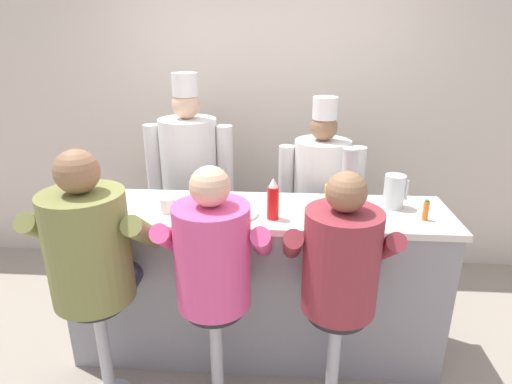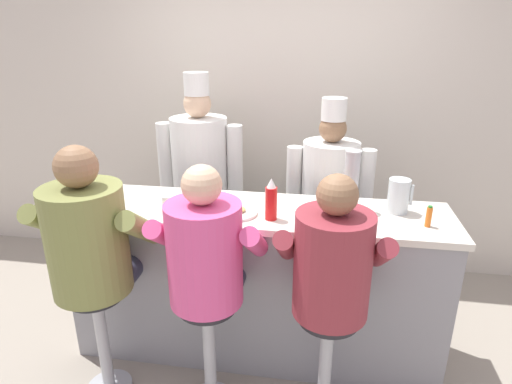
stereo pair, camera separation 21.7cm
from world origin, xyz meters
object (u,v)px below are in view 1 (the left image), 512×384
(water_pitcher_clear, at_px, (394,191))
(diner_seated_maroon, at_px, (340,267))
(cook_in_whites_near, at_px, (190,176))
(diner_seated_olive, at_px, (93,251))
(mustard_bottle_yellow, at_px, (330,196))
(hot_sauce_bottle_orange, at_px, (426,210))
(cook_in_whites_far, at_px, (320,195))
(cereal_bowl, at_px, (107,211))
(cup_stack_steel, at_px, (349,177))
(ketchup_bottle_red, at_px, (273,200))
(diner_seated_pink, at_px, (214,261))
(breakfast_plate, at_px, (237,213))
(coffee_mug_white, at_px, (168,205))

(water_pitcher_clear, height_order, diner_seated_maroon, diner_seated_maroon)
(water_pitcher_clear, height_order, cook_in_whites_near, cook_in_whites_near)
(diner_seated_olive, relative_size, diner_seated_maroon, 1.06)
(mustard_bottle_yellow, distance_m, water_pitcher_clear, 0.41)
(hot_sauce_bottle_orange, relative_size, cook_in_whites_far, 0.08)
(cereal_bowl, height_order, cup_stack_steel, cup_stack_steel)
(diner_seated_olive, bearing_deg, ketchup_bottle_red, 20.11)
(cup_stack_steel, xyz_separation_m, cook_in_whites_near, (-1.13, 0.68, -0.24))
(cook_in_whites_far, bearing_deg, diner_seated_maroon, -89.14)
(cereal_bowl, bearing_deg, diner_seated_pink, -25.04)
(water_pitcher_clear, bearing_deg, cook_in_whites_near, 154.26)
(ketchup_bottle_red, relative_size, breakfast_plate, 1.01)
(mustard_bottle_yellow, distance_m, diner_seated_pink, 0.79)
(water_pitcher_clear, height_order, cereal_bowl, water_pitcher_clear)
(breakfast_plate, bearing_deg, mustard_bottle_yellow, 7.16)
(water_pitcher_clear, height_order, cup_stack_steel, cup_stack_steel)
(diner_seated_pink, height_order, diner_seated_maroon, diner_seated_pink)
(hot_sauce_bottle_orange, xyz_separation_m, diner_seated_maroon, (-0.52, -0.38, -0.16))
(cereal_bowl, relative_size, cook_in_whites_near, 0.07)
(hot_sauce_bottle_orange, bearing_deg, breakfast_plate, -179.89)
(cup_stack_steel, relative_size, cook_in_whites_near, 0.21)
(mustard_bottle_yellow, bearing_deg, diner_seated_maroon, -87.61)
(cereal_bowl, height_order, diner_seated_maroon, diner_seated_maroon)
(diner_seated_pink, bearing_deg, cereal_bowl, 154.96)
(coffee_mug_white, relative_size, cook_in_whites_near, 0.08)
(breakfast_plate, distance_m, cereal_bowl, 0.76)
(cup_stack_steel, bearing_deg, water_pitcher_clear, -0.98)
(ketchup_bottle_red, bearing_deg, cereal_bowl, -178.37)
(cereal_bowl, xyz_separation_m, cup_stack_steel, (1.42, 0.26, 0.15))
(coffee_mug_white, bearing_deg, cook_in_whites_far, 36.59)
(diner_seated_olive, height_order, cook_in_whites_near, cook_in_whites_near)
(coffee_mug_white, relative_size, diner_seated_pink, 0.09)
(coffee_mug_white, bearing_deg, diner_seated_maroon, -22.05)
(diner_seated_pink, bearing_deg, cook_in_whites_far, 60.56)
(mustard_bottle_yellow, xyz_separation_m, diner_seated_maroon, (0.02, -0.45, -0.21))
(ketchup_bottle_red, height_order, water_pitcher_clear, ketchup_bottle_red)
(diner_seated_maroon, xyz_separation_m, cook_in_whites_far, (-0.02, 1.10, -0.04))
(mustard_bottle_yellow, height_order, cook_in_whites_near, cook_in_whites_near)
(cup_stack_steel, distance_m, diner_seated_maroon, 0.65)
(hot_sauce_bottle_orange, bearing_deg, cook_in_whites_far, 126.52)
(ketchup_bottle_red, xyz_separation_m, mustard_bottle_yellow, (0.33, 0.10, -0.01))
(cook_in_whites_near, relative_size, cook_in_whites_far, 1.09)
(cook_in_whites_near, bearing_deg, diner_seated_maroon, -50.42)
(ketchup_bottle_red, bearing_deg, mustard_bottle_yellow, 17.49)
(cup_stack_steel, height_order, cook_in_whites_far, cook_in_whites_far)
(mustard_bottle_yellow, bearing_deg, ketchup_bottle_red, -162.51)
(hot_sauce_bottle_orange, bearing_deg, diner_seated_maroon, -143.46)
(hot_sauce_bottle_orange, relative_size, diner_seated_pink, 0.08)
(water_pitcher_clear, height_order, coffee_mug_white, water_pitcher_clear)
(cook_in_whites_far, bearing_deg, breakfast_plate, -126.86)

